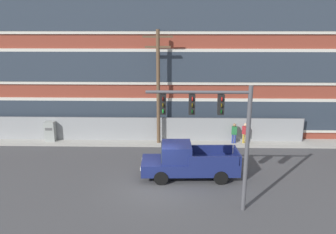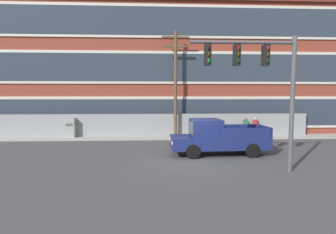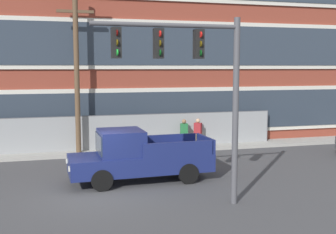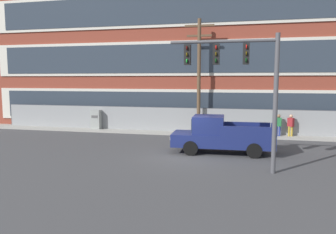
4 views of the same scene
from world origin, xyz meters
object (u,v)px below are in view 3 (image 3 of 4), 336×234
traffic_signal_mast (193,71)px  pickup_truck_navy (137,157)px  utility_pole_near_corner (77,65)px  pedestrian_by_fence (184,132)px  pedestrian_near_cabinet (198,131)px

traffic_signal_mast → pickup_truck_navy: (-1.11, 3.50, -3.42)m
utility_pole_near_corner → pedestrian_by_fence: utility_pole_near_corner is taller
pedestrian_by_fence → utility_pole_near_corner: bearing=179.9°
traffic_signal_mast → utility_pole_near_corner: 9.61m
pickup_truck_navy → utility_pole_near_corner: (-1.96, 5.60, 3.64)m
pedestrian_near_cabinet → pedestrian_by_fence: bearing=-176.0°
pickup_truck_navy → utility_pole_near_corner: utility_pole_near_corner is taller
pedestrian_near_cabinet → pedestrian_by_fence: same height
pickup_truck_navy → pedestrian_near_cabinet: bearing=51.6°
traffic_signal_mast → pedestrian_by_fence: size_ratio=3.58×
traffic_signal_mast → utility_pole_near_corner: bearing=108.7°
traffic_signal_mast → pedestrian_near_cabinet: 10.33m
pickup_truck_navy → pedestrian_by_fence: pickup_truck_navy is taller
traffic_signal_mast → pickup_truck_navy: traffic_signal_mast is taller
pickup_truck_navy → utility_pole_near_corner: 6.96m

